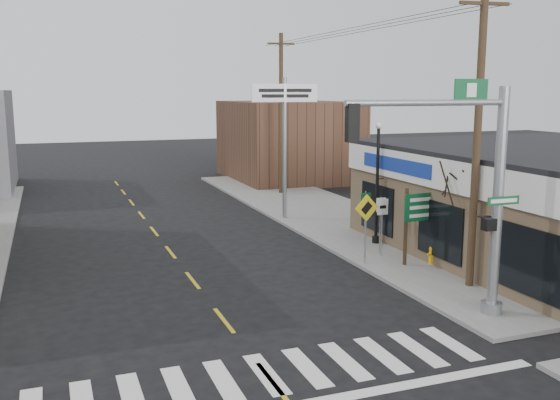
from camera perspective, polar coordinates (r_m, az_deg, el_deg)
name	(u,v)px	position (r m, az deg, el deg)	size (l,w,h in m)	color
ground	(272,382)	(14.40, -0.74, -16.27)	(140.00, 140.00, 0.00)	black
sidewalk_right	(360,228)	(29.17, 7.29, -2.59)	(6.00, 38.00, 0.13)	slate
center_line	(193,280)	(21.59, -8.00, -7.27)	(0.12, 56.00, 0.01)	gold
crosswalk	(266,374)	(14.74, -1.29, -15.61)	(11.00, 2.20, 0.01)	silver
bldg_distant_right	(288,141)	(45.36, 0.71, 5.46)	(8.00, 10.00, 5.60)	#503424
traffic_signal_pole	(476,179)	(17.61, 17.48, 1.85)	(5.16, 0.39, 6.54)	gray
guide_sign	(422,215)	(23.10, 12.89, -1.31)	(1.61, 0.14, 2.82)	#402F1D
fire_hydrant	(432,254)	(23.38, 13.70, -4.85)	(0.21, 0.21, 0.68)	#E5A30C
ped_crossing_sign	(366,216)	(22.74, 7.89, -1.45)	(1.00, 0.07, 2.57)	gray
lamp_post	(379,174)	(25.77, 9.02, 2.39)	(0.65, 0.51, 4.98)	black
dance_center_sign	(285,113)	(30.42, 0.43, 7.94)	(3.23, 0.20, 6.86)	gray
bare_tree	(462,171)	(21.86, 16.32, 2.57)	(2.27, 2.27, 4.54)	black
shrub_front	(516,260)	(22.87, 20.77, -5.19)	(1.37, 1.37, 1.03)	#153716
shrub_back	(495,252)	(24.15, 19.06, -4.48)	(1.18, 1.18, 0.88)	#103312
utility_pole_near	(477,136)	(20.46, 17.59, 5.59)	(1.64, 0.25, 9.44)	#442A20
utility_pole_far	(281,112)	(38.16, 0.10, 8.01)	(1.67, 0.25, 9.62)	#47321F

